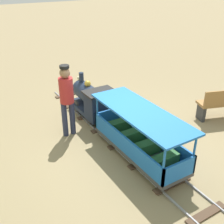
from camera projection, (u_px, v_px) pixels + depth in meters
The scene contains 5 objects.
ground_plane at pixel (120, 140), 6.03m from camera, with size 60.00×60.00×0.00m, color #8C7A56.
track at pixel (115, 135), 6.20m from camera, with size 0.76×6.05×0.04m.
locomotive at pixel (93, 100), 6.77m from camera, with size 0.72×1.44×0.97m.
passenger_car at pixel (139, 138), 5.33m from camera, with size 0.82×2.35×0.97m.
conductor_person at pixel (67, 96), 5.83m from camera, with size 0.30×0.30×1.62m.
Camera 1 is at (-2.79, -4.25, 3.31)m, focal length 44.19 mm.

